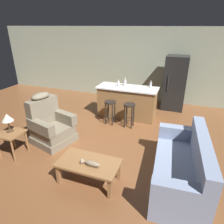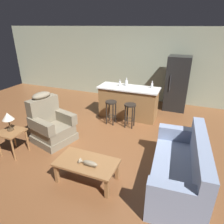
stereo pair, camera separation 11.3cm
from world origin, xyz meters
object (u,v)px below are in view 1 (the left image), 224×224
coffee_table (89,165)px  bar_stool_right (129,111)px  bottle_wine_dark (125,83)px  table_lamp (7,118)px  recliner_near_lamp (50,125)px  couch (183,167)px  bar_stool_left (110,108)px  refrigerator (175,83)px  bottle_tall_green (151,85)px  fish_figurine (91,163)px  bottle_short_amber (118,84)px  end_table (11,136)px  kitchen_island (127,102)px

coffee_table → bar_stool_right: bearing=87.9°
coffee_table → bottle_wine_dark: bottle_wine_dark is taller
coffee_table → table_lamp: table_lamp is taller
recliner_near_lamp → table_lamp: recliner_near_lamp is taller
couch → bottle_wine_dark: bottle_wine_dark is taller
bar_stool_left → refrigerator: size_ratio=0.39×
bottle_wine_dark → table_lamp: bearing=-119.9°
recliner_near_lamp → bottle_tall_green: (1.98, 2.17, 0.61)m
fish_figurine → recliner_near_lamp: bearing=147.2°
couch → bottle_wine_dark: (-1.85, 2.55, 0.70)m
coffee_table → bottle_tall_green: bearing=81.1°
refrigerator → bottle_wine_dark: 1.76m
table_lamp → bottle_short_amber: size_ratio=1.96×
end_table → refrigerator: 5.02m
kitchen_island → bottle_wine_dark: 0.59m
end_table → fish_figurine: bearing=-6.5°
recliner_near_lamp → bottle_short_amber: bearing=78.3°
coffee_table → end_table: end_table is taller
kitchen_island → bar_stool_left: size_ratio=2.65×
refrigerator → bottle_wine_dark: (-1.39, -1.07, 0.16)m
table_lamp → bar_stool_left: table_lamp is taller
bottle_short_amber → kitchen_island: bearing=-2.3°
end_table → table_lamp: table_lamp is taller
bar_stool_left → bottle_wine_dark: 0.97m
bottle_tall_green → kitchen_island: bearing=-165.9°
recliner_near_lamp → table_lamp: bearing=-105.1°
coffee_table → bottle_tall_green: bottle_tall_green is taller
bottle_short_amber → bottle_wine_dark: 0.21m
bar_stool_left → refrigerator: (1.58, 1.83, 0.41)m
bar_stool_right → bottle_wine_dark: 1.01m
couch → recliner_near_lamp: bearing=-11.7°
recliner_near_lamp → table_lamp: (-0.45, -0.75, 0.45)m
bottle_wine_dark → couch: bearing=-53.9°
coffee_table → table_lamp: size_ratio=2.68×
kitchen_island → table_lamp: bearing=-122.7°
kitchen_island → bottle_wine_dark: bottle_wine_dark is taller
end_table → bottle_tall_green: 3.85m
recliner_near_lamp → bottle_short_amber: recliner_near_lamp is taller
recliner_near_lamp → end_table: (-0.41, -0.79, 0.04)m
end_table → refrigerator: size_ratio=0.32×
bar_stool_right → bottle_tall_green: 1.05m
recliner_near_lamp → kitchen_island: 2.41m
kitchen_island → bottle_wine_dark: (-0.12, 0.13, 0.56)m
table_lamp → kitchen_island: 3.31m
couch → table_lamp: size_ratio=4.77×
bottle_short_amber → table_lamp: bearing=-118.2°
coffee_table → bottle_short_amber: bearing=98.7°
fish_figurine → bar_stool_right: 2.39m
table_lamp → couch: bearing=5.6°
bar_stool_right → recliner_near_lamp: bearing=-138.8°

